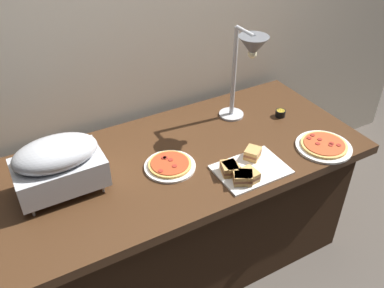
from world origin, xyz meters
name	(u,v)px	position (x,y,z in m)	size (l,w,h in m)	color
ground_plane	(181,256)	(0.00, 0.00, 0.00)	(8.00, 8.00, 0.00)	#4C443D
back_wall	(133,39)	(0.00, 0.50, 1.20)	(4.40, 0.04, 2.40)	beige
buffet_table	(180,210)	(0.00, 0.00, 0.39)	(1.90, 0.84, 0.76)	#422816
chafing_dish	(58,164)	(-0.57, 0.03, 0.91)	(0.38, 0.24, 0.27)	#B7BABF
heat_lamp	(249,55)	(0.44, 0.08, 1.17)	(0.15, 0.29, 0.53)	#B7BABF
pizza_plate_front	(170,165)	(-0.08, -0.06, 0.77)	(0.25, 0.25, 0.03)	white
pizza_plate_center	(324,146)	(0.68, -0.30, 0.77)	(0.28, 0.28, 0.03)	white
sandwich_platter	(245,170)	(0.21, -0.27, 0.78)	(0.34, 0.24, 0.06)	white
sauce_cup_near	(280,113)	(0.68, 0.05, 0.78)	(0.06, 0.06, 0.04)	black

